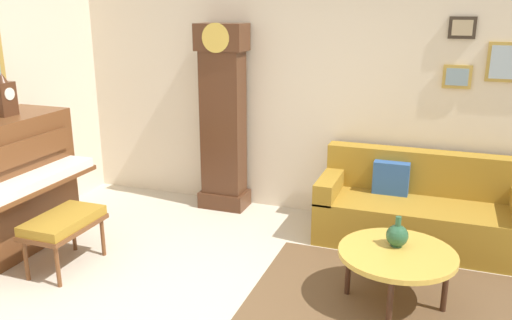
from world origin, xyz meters
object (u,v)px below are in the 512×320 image
object	(u,v)px
piano_bench	(64,224)
mantel_clock	(5,97)
grandfather_clock	(223,123)
coffee_table	(397,255)
green_jug	(397,235)
couch	(420,210)

from	to	relation	value
piano_bench	mantel_clock	bearing A→B (deg)	159.97
grandfather_clock	coffee_table	size ratio (longest dim) A/B	2.31
piano_bench	coffee_table	distance (m)	2.76
coffee_table	green_jug	world-z (taller)	green_jug
coffee_table	mantel_clock	bearing A→B (deg)	-178.03
couch	green_jug	size ratio (longest dim) A/B	7.92
couch	coffee_table	xyz separation A→B (m)	(-0.10, -1.22, 0.09)
piano_bench	mantel_clock	size ratio (longest dim) A/B	1.84
green_jug	coffee_table	bearing A→B (deg)	-79.78
couch	mantel_clock	distance (m)	3.96
couch	green_jug	world-z (taller)	couch
grandfather_clock	couch	xyz separation A→B (m)	(2.12, -0.21, -0.65)
green_jug	mantel_clock	bearing A→B (deg)	-176.40
grandfather_clock	mantel_clock	xyz separation A→B (m)	(-1.44, -1.55, 0.45)
piano_bench	coffee_table	xyz separation A→B (m)	(2.74, 0.39, -0.01)
piano_bench	green_jug	distance (m)	2.76
green_jug	piano_bench	bearing A→B (deg)	-169.91
piano_bench	green_jug	world-z (taller)	green_jug
grandfather_clock	coffee_table	world-z (taller)	grandfather_clock
coffee_table	grandfather_clock	bearing A→B (deg)	144.85
piano_bench	mantel_clock	world-z (taller)	mantel_clock
couch	green_jug	bearing A→B (deg)	-95.84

